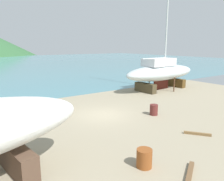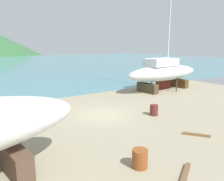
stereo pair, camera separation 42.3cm
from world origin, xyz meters
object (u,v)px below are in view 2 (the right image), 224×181
sailboat_far_slipway (164,72)px  barrel_tar_black (140,159)px  barrel_rust_mid (154,110)px  barrel_rust_far (63,105)px  barrel_blue_faded (45,108)px

sailboat_far_slipway → barrel_tar_black: 17.62m
sailboat_far_slipway → barrel_rust_mid: sailboat_far_slipway is taller
barrel_rust_mid → sailboat_far_slipway: bearing=40.1°
barrel_tar_black → barrel_rust_far: bearing=87.1°
barrel_rust_mid → barrel_rust_far: barrel_rust_mid is taller
sailboat_far_slipway → barrel_blue_faded: size_ratio=20.98×
barrel_rust_mid → barrel_rust_far: size_ratio=0.95×
barrel_tar_black → barrel_blue_faded: bearing=95.5°
sailboat_far_slipway → barrel_blue_faded: (-14.27, -1.23, -1.77)m
barrel_blue_faded → barrel_rust_mid: bearing=-39.1°
barrel_tar_black → barrel_rust_mid: size_ratio=1.01×
sailboat_far_slipway → barrel_rust_far: sailboat_far_slipway is taller
barrel_rust_mid → barrel_rust_far: (-5.02, 5.49, -0.12)m
barrel_blue_faded → sailboat_far_slipway: bearing=4.9°
sailboat_far_slipway → barrel_blue_faded: sailboat_far_slipway is taller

